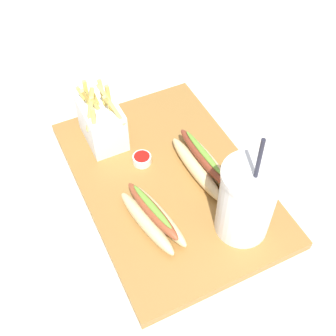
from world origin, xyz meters
name	(u,v)px	position (x,y,z in m)	size (l,w,h in m)	color
ground_plane	(168,187)	(0.00, 0.00, -0.01)	(2.40, 2.40, 0.02)	silver
food_tray	(168,181)	(0.00, 0.00, 0.01)	(0.49, 0.33, 0.02)	olive
soda_cup	(246,201)	(0.16, 0.07, 0.10)	(0.10, 0.10, 0.23)	white
fries_basket	(102,122)	(-0.15, -0.07, 0.07)	(0.11, 0.08, 0.16)	white
hot_dog_1	(202,163)	(0.01, 0.07, 0.04)	(0.18, 0.07, 0.06)	#E5C689
hot_dog_2	(153,217)	(0.08, -0.07, 0.04)	(0.17, 0.08, 0.06)	#E5C689
ketchup_cup_1	(142,159)	(-0.06, -0.03, 0.03)	(0.04, 0.04, 0.02)	white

